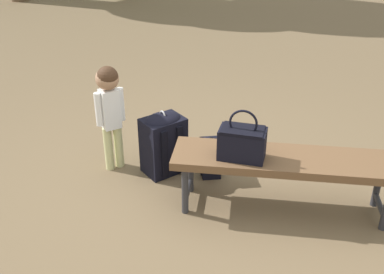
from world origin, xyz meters
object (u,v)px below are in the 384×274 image
object	(u,v)px
child_standing	(109,102)
backpack_small	(210,156)
handbag	(242,142)
backpack_large	(163,142)
park_bench	(285,164)

from	to	relation	value
child_standing	backpack_small	xyz separation A→B (m)	(-0.78, -0.25, -0.43)
handbag	backpack_large	distance (m)	0.85
park_bench	backpack_small	distance (m)	0.74
backpack_large	backpack_small	bearing A→B (deg)	-162.48
park_bench	child_standing	distance (m)	1.46
child_standing	backpack_small	distance (m)	0.93
child_standing	backpack_large	bearing A→B (deg)	-162.67
handbag	child_standing	bearing A→B (deg)	-6.12
handbag	park_bench	bearing A→B (deg)	-153.53
backpack_small	handbag	bearing A→B (deg)	135.83
handbag	backpack_small	size ratio (longest dim) A/B	1.06
park_bench	backpack_small	world-z (taller)	park_bench
backpack_large	backpack_small	distance (m)	0.41
park_bench	child_standing	size ratio (longest dim) A/B	1.81
park_bench	backpack_large	size ratio (longest dim) A/B	2.94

